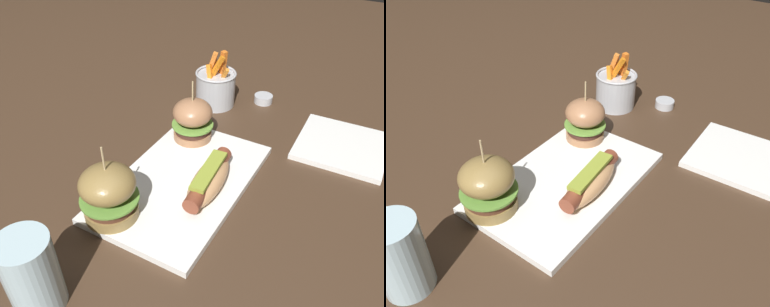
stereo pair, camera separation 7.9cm
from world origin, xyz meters
The scene contains 9 objects.
ground_plane centered at (0.00, 0.00, 0.00)m, with size 3.00×3.00×0.00m, color #422D1E.
platter_main centered at (0.00, 0.00, 0.01)m, with size 0.38×0.23×0.01m, color white.
hot_dog centered at (0.00, -0.06, 0.04)m, with size 0.17×0.07×0.05m.
slider_left centered at (-0.14, 0.06, 0.07)m, with size 0.10×0.10×0.15m.
slider_right centered at (0.14, 0.06, 0.06)m, with size 0.09×0.09×0.14m.
fries_bucket centered at (0.32, 0.09, 0.05)m, with size 0.10×0.10×0.14m.
sauce_ramekin centered at (0.39, -0.02, 0.01)m, with size 0.05×0.05×0.02m.
side_plate centered at (0.28, -0.25, 0.01)m, with size 0.19×0.19×0.01m, color white.
water_glass centered at (-0.32, 0.05, 0.07)m, with size 0.08×0.08×0.13m, color silver.
Camera 1 is at (-0.51, -0.31, 0.53)m, focal length 37.20 mm.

